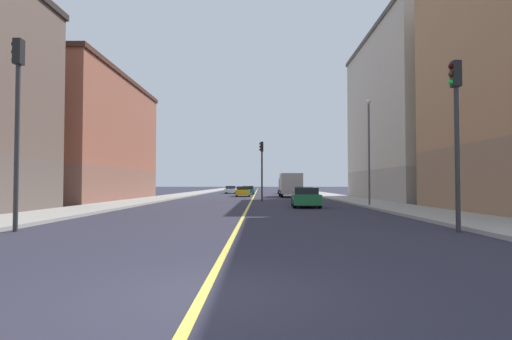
% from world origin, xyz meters
% --- Properties ---
extents(ground_plane, '(400.00, 400.00, 0.00)m').
position_xyz_m(ground_plane, '(0.00, 0.00, 0.00)').
color(ground_plane, '#2A2938').
rests_on(ground_plane, ground).
extents(sidewalk_left, '(3.89, 168.00, 0.15)m').
position_xyz_m(sidewalk_left, '(9.99, 49.00, 0.07)').
color(sidewalk_left, '#9E9B93').
rests_on(sidewalk_left, ground).
extents(sidewalk_right, '(3.89, 168.00, 0.15)m').
position_xyz_m(sidewalk_right, '(-9.99, 49.00, 0.07)').
color(sidewalk_right, '#9E9B93').
rests_on(sidewalk_right, ground).
extents(lane_center_stripe, '(0.16, 154.00, 0.01)m').
position_xyz_m(lane_center_stripe, '(0.00, 49.00, 0.01)').
color(lane_center_stripe, '#E5D14C').
rests_on(lane_center_stripe, ground).
extents(building_left_mid, '(8.67, 20.84, 16.98)m').
position_xyz_m(building_left_mid, '(16.12, 35.30, 8.50)').
color(building_left_mid, '#9D9688').
rests_on(building_left_mid, ground).
extents(building_right_midblock, '(8.67, 20.89, 11.96)m').
position_xyz_m(building_right_midblock, '(-16.12, 33.24, 5.99)').
color(building_right_midblock, brown).
rests_on(building_right_midblock, ground).
extents(traffic_light_left_near, '(0.40, 0.32, 5.92)m').
position_xyz_m(traffic_light_left_near, '(7.63, 8.01, 3.84)').
color(traffic_light_left_near, '#2D2D2D').
rests_on(traffic_light_left_near, ground).
extents(traffic_light_right_near, '(0.40, 0.32, 6.75)m').
position_xyz_m(traffic_light_right_near, '(-7.66, 8.01, 4.31)').
color(traffic_light_right_near, '#2D2D2D').
rests_on(traffic_light_right_near, ground).
extents(traffic_light_median_far, '(0.40, 0.32, 5.60)m').
position_xyz_m(traffic_light_median_far, '(0.98, 32.16, 3.65)').
color(traffic_light_median_far, '#2D2D2D').
rests_on(traffic_light_median_far, ground).
extents(street_lamp_left_near, '(0.36, 0.36, 7.59)m').
position_xyz_m(street_lamp_left_near, '(8.65, 23.13, 4.72)').
color(street_lamp_left_near, '#4C4C51').
rests_on(street_lamp_left_near, ground).
extents(car_maroon, '(1.98, 4.29, 1.37)m').
position_xyz_m(car_maroon, '(4.67, 30.48, 0.68)').
color(car_maroon, maroon).
rests_on(car_maroon, ground).
extents(car_silver, '(1.79, 3.92, 1.41)m').
position_xyz_m(car_silver, '(4.54, 58.98, 0.68)').
color(car_silver, silver).
rests_on(car_silver, ground).
extents(car_yellow, '(1.91, 3.99, 1.30)m').
position_xyz_m(car_yellow, '(-1.40, 46.12, 0.65)').
color(car_yellow, gold).
rests_on(car_yellow, ground).
extents(car_white, '(1.81, 4.46, 1.26)m').
position_xyz_m(car_white, '(-4.09, 61.82, 0.62)').
color(car_white, white).
rests_on(car_white, ground).
extents(car_teal, '(2.00, 4.01, 1.29)m').
position_xyz_m(car_teal, '(-1.07, 56.45, 0.62)').
color(car_teal, '#196670').
rests_on(car_teal, ground).
extents(car_green, '(2.05, 4.25, 1.38)m').
position_xyz_m(car_green, '(4.06, 22.67, 0.67)').
color(car_green, '#1E6B38').
rests_on(car_green, ground).
extents(box_truck, '(2.59, 7.54, 2.87)m').
position_xyz_m(box_truck, '(4.53, 44.28, 1.55)').
color(box_truck, navy).
rests_on(box_truck, ground).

